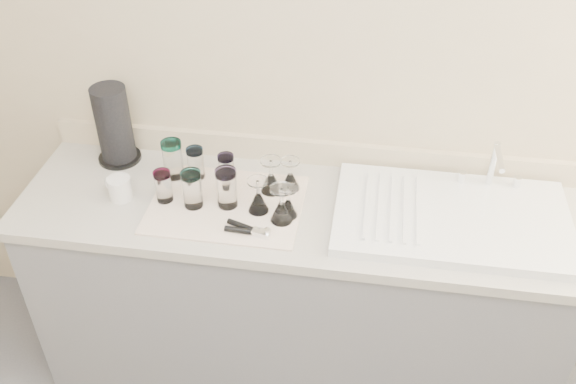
% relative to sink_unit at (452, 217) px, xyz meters
% --- Properties ---
extents(room_envelope, '(3.54, 3.50, 2.52)m').
position_rel_sink_unit_xyz_m(room_envelope, '(-0.55, -1.20, 0.64)').
color(room_envelope, '#58585D').
rests_on(room_envelope, ground).
extents(counter_unit, '(2.06, 0.62, 0.90)m').
position_rel_sink_unit_xyz_m(counter_unit, '(-0.55, -0.00, -0.47)').
color(counter_unit, slate).
rests_on(counter_unit, ground).
extents(sink_unit, '(0.82, 0.50, 0.22)m').
position_rel_sink_unit_xyz_m(sink_unit, '(0.00, 0.00, 0.00)').
color(sink_unit, white).
rests_on(sink_unit, counter_unit).
extents(dish_towel, '(0.55, 0.42, 0.01)m').
position_rel_sink_unit_xyz_m(dish_towel, '(-0.81, -0.04, -0.02)').
color(dish_towel, white).
rests_on(dish_towel, counter_unit).
extents(tumbler_teal, '(0.08, 0.08, 0.15)m').
position_rel_sink_unit_xyz_m(tumbler_teal, '(-1.04, 0.10, 0.07)').
color(tumbler_teal, white).
rests_on(tumbler_teal, dish_towel).
extents(tumbler_cyan, '(0.06, 0.06, 0.13)m').
position_rel_sink_unit_xyz_m(tumbler_cyan, '(-0.96, 0.11, 0.05)').
color(tumbler_cyan, white).
rests_on(tumbler_cyan, dish_towel).
extents(tumbler_purple, '(0.06, 0.06, 0.12)m').
position_rel_sink_unit_xyz_m(tumbler_purple, '(-0.83, 0.09, 0.05)').
color(tumbler_purple, white).
rests_on(tumbler_purple, dish_towel).
extents(tumbler_magenta, '(0.06, 0.06, 0.12)m').
position_rel_sink_unit_xyz_m(tumbler_magenta, '(-1.03, -0.05, 0.05)').
color(tumbler_magenta, white).
rests_on(tumbler_magenta, dish_towel).
extents(tumbler_blue, '(0.07, 0.07, 0.15)m').
position_rel_sink_unit_xyz_m(tumbler_blue, '(-0.92, -0.06, 0.06)').
color(tumbler_blue, white).
rests_on(tumbler_blue, dish_towel).
extents(tumbler_lavender, '(0.08, 0.08, 0.15)m').
position_rel_sink_unit_xyz_m(tumbler_lavender, '(-0.80, -0.04, 0.07)').
color(tumbler_lavender, white).
rests_on(tumbler_lavender, dish_towel).
extents(goblet_back_left, '(0.08, 0.08, 0.14)m').
position_rel_sink_unit_xyz_m(goblet_back_left, '(-0.66, 0.06, 0.04)').
color(goblet_back_left, white).
rests_on(goblet_back_left, dish_towel).
extents(goblet_back_right, '(0.07, 0.07, 0.13)m').
position_rel_sink_unit_xyz_m(goblet_back_right, '(-0.59, 0.09, 0.03)').
color(goblet_back_right, white).
rests_on(goblet_back_right, dish_towel).
extents(goblet_front_left, '(0.07, 0.07, 0.13)m').
position_rel_sink_unit_xyz_m(goblet_front_left, '(-0.68, -0.06, 0.03)').
color(goblet_front_left, white).
rests_on(goblet_front_left, dish_towel).
extents(goblet_front_right, '(0.07, 0.07, 0.12)m').
position_rel_sink_unit_xyz_m(goblet_front_right, '(-0.58, -0.07, 0.03)').
color(goblet_front_right, white).
rests_on(goblet_front_right, dish_towel).
extents(goblet_extra, '(0.08, 0.08, 0.14)m').
position_rel_sink_unit_xyz_m(goblet_extra, '(-0.59, -0.10, 0.04)').
color(goblet_extra, white).
rests_on(goblet_extra, dish_towel).
extents(can_opener, '(0.16, 0.08, 0.02)m').
position_rel_sink_unit_xyz_m(can_opener, '(-0.70, -0.18, -0.00)').
color(can_opener, silver).
rests_on(can_opener, dish_towel).
extents(white_mug, '(0.13, 0.11, 0.09)m').
position_rel_sink_unit_xyz_m(white_mug, '(-1.20, -0.05, 0.02)').
color(white_mug, silver).
rests_on(white_mug, counter_unit).
extents(paper_towel_roll, '(0.17, 0.17, 0.32)m').
position_rel_sink_unit_xyz_m(paper_towel_roll, '(-1.30, 0.19, 0.14)').
color(paper_towel_roll, black).
rests_on(paper_towel_roll, counter_unit).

